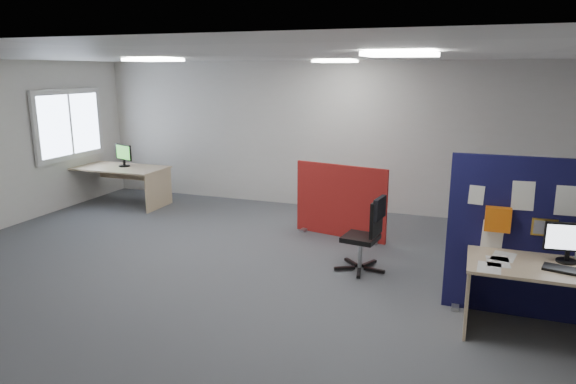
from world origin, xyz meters
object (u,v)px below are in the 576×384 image
(second_desk, at_px, (121,175))
(office_chair, at_px, (368,230))
(navy_divider, at_px, (551,241))
(main_desk, at_px, (566,283))
(monitor_main, at_px, (569,240))
(monitor_second, at_px, (124,154))
(red_divider, at_px, (340,202))

(second_desk, xyz_separation_m, office_chair, (5.16, -1.81, -0.00))
(navy_divider, relative_size, main_desk, 1.14)
(second_desk, bearing_deg, monitor_main, -20.39)
(main_desk, distance_m, second_desk, 7.79)
(second_desk, xyz_separation_m, monitor_second, (0.06, 0.05, 0.40))
(monitor_main, height_order, second_desk, monitor_main)
(navy_divider, relative_size, monitor_main, 4.59)
(monitor_main, bearing_deg, main_desk, -95.55)
(main_desk, relative_size, office_chair, 1.84)
(navy_divider, height_order, second_desk, navy_divider)
(monitor_main, xyz_separation_m, monitor_second, (-7.20, 2.75, 0.01))
(navy_divider, xyz_separation_m, main_desk, (0.12, -0.35, -0.29))
(red_divider, height_order, monitor_second, monitor_second)
(office_chair, bearing_deg, main_desk, -17.32)
(navy_divider, bearing_deg, monitor_second, 160.48)
(monitor_main, xyz_separation_m, red_divider, (-2.79, 2.18, -0.39))
(red_divider, height_order, second_desk, red_divider)
(main_desk, height_order, second_desk, same)
(main_desk, bearing_deg, office_chair, 154.31)
(red_divider, bearing_deg, monitor_main, -26.32)
(navy_divider, xyz_separation_m, second_desk, (-7.14, 2.46, -0.29))
(navy_divider, distance_m, red_divider, 3.32)
(main_desk, distance_m, monitor_second, 7.76)
(monitor_main, height_order, red_divider, red_divider)
(main_desk, relative_size, red_divider, 1.21)
(second_desk, relative_size, monitor_second, 3.97)
(red_divider, distance_m, office_chair, 1.46)
(monitor_main, bearing_deg, office_chair, 149.95)
(monitor_second, bearing_deg, monitor_main, -1.45)
(monitor_second, xyz_separation_m, office_chair, (5.10, -1.86, -0.40))
(monitor_main, bearing_deg, navy_divider, 108.67)
(main_desk, xyz_separation_m, red_divider, (-2.79, 2.30, -0.01))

